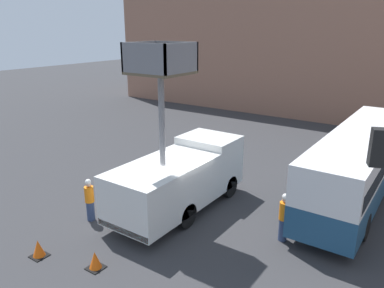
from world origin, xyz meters
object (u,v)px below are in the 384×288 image
at_px(utility_truck, 180,175).
at_px(traffic_cone_mid_road, 95,261).
at_px(road_worker_near_truck, 90,200).
at_px(road_worker_directing, 284,217).
at_px(city_bus, 360,159).
at_px(traffic_cone_near_truck, 38,249).

xyz_separation_m(utility_truck, traffic_cone_mid_road, (0.24, -5.07, -1.33)).
distance_m(road_worker_near_truck, road_worker_directing, 7.77).
relative_size(city_bus, traffic_cone_mid_road, 19.49).
height_order(city_bus, traffic_cone_near_truck, city_bus).
distance_m(traffic_cone_near_truck, traffic_cone_mid_road, 2.25).
xyz_separation_m(road_worker_near_truck, traffic_cone_near_truck, (0.53, -2.80, -0.62)).
bearing_deg(city_bus, traffic_cone_mid_road, 132.23).
height_order(utility_truck, road_worker_near_truck, utility_truck).
height_order(city_bus, road_worker_near_truck, city_bus).
xyz_separation_m(utility_truck, traffic_cone_near_truck, (-1.91, -5.74, -1.32)).
bearing_deg(city_bus, traffic_cone_near_truck, 125.76).
relative_size(road_worker_directing, traffic_cone_mid_road, 3.08).
height_order(traffic_cone_near_truck, traffic_cone_mid_road, traffic_cone_near_truck).
bearing_deg(road_worker_near_truck, traffic_cone_near_truck, -70.25).
bearing_deg(traffic_cone_mid_road, utility_truck, 92.69).
bearing_deg(road_worker_directing, city_bus, 128.16).
distance_m(utility_truck, road_worker_directing, 4.74).
bearing_deg(traffic_cone_near_truck, traffic_cone_mid_road, 17.24).
bearing_deg(utility_truck, road_worker_near_truck, -129.68).
xyz_separation_m(traffic_cone_near_truck, traffic_cone_mid_road, (2.15, 0.67, -0.00)).
xyz_separation_m(road_worker_directing, traffic_cone_near_truck, (-6.60, -5.88, -0.67)).
distance_m(utility_truck, road_worker_near_truck, 3.89).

